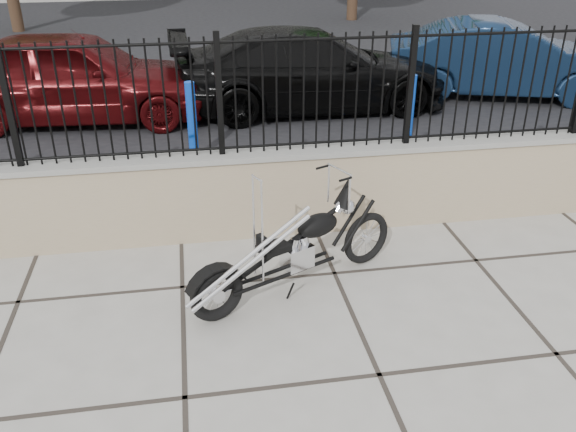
{
  "coord_description": "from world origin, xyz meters",
  "views": [
    {
      "loc": [
        -1.31,
        -3.5,
        3.25
      ],
      "look_at": [
        -0.46,
        1.58,
        0.64
      ],
      "focal_mm": 38.0,
      "sensor_mm": 36.0,
      "label": 1
    }
  ],
  "objects_px": {
    "chopper_motorcycle": "(293,231)",
    "car_blue": "(503,60)",
    "car_black": "(310,70)",
    "car_red": "(74,76)"
  },
  "relations": [
    {
      "from": "car_black",
      "to": "car_red",
      "type": "bearing_deg",
      "value": 88.98
    },
    {
      "from": "chopper_motorcycle",
      "to": "car_blue",
      "type": "xyz_separation_m",
      "value": [
        5.06,
        5.96,
        0.06
      ]
    },
    {
      "from": "chopper_motorcycle",
      "to": "car_black",
      "type": "bearing_deg",
      "value": 52.14
    },
    {
      "from": "chopper_motorcycle",
      "to": "car_blue",
      "type": "bearing_deg",
      "value": 24.68
    },
    {
      "from": "chopper_motorcycle",
      "to": "car_black",
      "type": "height_order",
      "value": "car_black"
    },
    {
      "from": "car_red",
      "to": "chopper_motorcycle",
      "type": "bearing_deg",
      "value": -150.62
    },
    {
      "from": "car_blue",
      "to": "chopper_motorcycle",
      "type": "bearing_deg",
      "value": 156.37
    },
    {
      "from": "chopper_motorcycle",
      "to": "car_blue",
      "type": "height_order",
      "value": "car_blue"
    },
    {
      "from": "chopper_motorcycle",
      "to": "car_red",
      "type": "distance_m",
      "value": 6.33
    },
    {
      "from": "chopper_motorcycle",
      "to": "car_black",
      "type": "distance_m",
      "value": 5.9
    }
  ]
}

